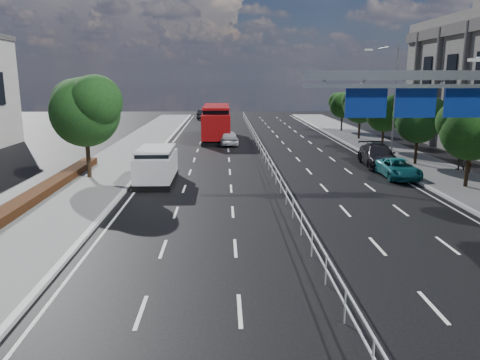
{
  "coord_description": "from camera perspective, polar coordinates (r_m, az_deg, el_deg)",
  "views": [
    {
      "loc": [
        -3.22,
        -12.2,
        6.5
      ],
      "look_at": [
        -2.56,
        6.44,
        2.4
      ],
      "focal_mm": 35.0,
      "sensor_mm": 36.0,
      "label": 1
    }
  ],
  "objects": [
    {
      "name": "ground",
      "position": [
        14.2,
        11.74,
        -15.14
      ],
      "size": [
        160.0,
        160.0,
        0.0
      ],
      "primitive_type": "plane",
      "color": "black",
      "rests_on": "ground"
    },
    {
      "name": "kerb_near",
      "position": [
        14.96,
        -25.36,
        -14.35
      ],
      "size": [
        0.25,
        140.0,
        0.15
      ],
      "primitive_type": "cube",
      "color": "silver",
      "rests_on": "ground"
    },
    {
      "name": "median_fence",
      "position": [
        35.36,
        3.24,
        2.65
      ],
      "size": [
        0.05,
        85.0,
        1.02
      ],
      "color": "silver",
      "rests_on": "ground"
    },
    {
      "name": "overhead_gantry",
      "position": [
        24.4,
        22.4,
        9.38
      ],
      "size": [
        10.24,
        0.38,
        7.45
      ],
      "color": "gray",
      "rests_on": "ground"
    },
    {
      "name": "streetlight_far",
      "position": [
        40.61,
        18.01,
        9.98
      ],
      "size": [
        2.78,
        2.4,
        9.0
      ],
      "color": "gray",
      "rests_on": "ground"
    },
    {
      "name": "near_tree_back",
      "position": [
        31.46,
        -18.3,
        8.34
      ],
      "size": [
        4.84,
        4.51,
        6.69
      ],
      "color": "black",
      "rests_on": "ground"
    },
    {
      "name": "far_tree_d",
      "position": [
        30.48,
        26.48,
        5.81
      ],
      "size": [
        3.85,
        3.59,
        5.34
      ],
      "color": "black",
      "rests_on": "ground"
    },
    {
      "name": "far_tree_e",
      "position": [
        37.23,
        21.02,
        7.05
      ],
      "size": [
        3.63,
        3.38,
        5.13
      ],
      "color": "black",
      "rests_on": "ground"
    },
    {
      "name": "far_tree_f",
      "position": [
        44.22,
        17.25,
        7.95
      ],
      "size": [
        3.52,
        3.28,
        5.02
      ],
      "color": "black",
      "rests_on": "ground"
    },
    {
      "name": "far_tree_g",
      "position": [
        51.34,
        14.54,
        8.94
      ],
      "size": [
        3.96,
        3.69,
        5.45
      ],
      "color": "black",
      "rests_on": "ground"
    },
    {
      "name": "far_tree_h",
      "position": [
        58.58,
        12.44,
        9.11
      ],
      "size": [
        3.41,
        3.18,
        4.91
      ],
      "color": "black",
      "rests_on": "ground"
    },
    {
      "name": "white_minivan",
      "position": [
        29.73,
        -10.17,
        1.73
      ],
      "size": [
        2.22,
        5.14,
        2.23
      ],
      "rotation": [
        0.0,
        0.0,
        -0.0
      ],
      "color": "black",
      "rests_on": "ground"
    },
    {
      "name": "red_bus",
      "position": [
        50.53,
        -2.89,
        7.12
      ],
      "size": [
        2.89,
        11.99,
        3.58
      ],
      "rotation": [
        0.0,
        0.0,
        0.0
      ],
      "color": "black",
      "rests_on": "ground"
    },
    {
      "name": "near_car_silver",
      "position": [
        45.99,
        -1.49,
        5.2
      ],
      "size": [
        2.2,
        4.5,
        1.48
      ],
      "primitive_type": "imported",
      "rotation": [
        0.0,
        0.0,
        3.25
      ],
      "color": "silver",
      "rests_on": "ground"
    },
    {
      "name": "near_car_dark",
      "position": [
        74.77,
        -4.4,
        7.96
      ],
      "size": [
        2.17,
        4.75,
        1.51
      ],
      "primitive_type": "imported",
      "rotation": [
        0.0,
        0.0,
        3.02
      ],
      "color": "black",
      "rests_on": "ground"
    },
    {
      "name": "parked_car_teal",
      "position": [
        32.58,
        18.74,
        1.34
      ],
      "size": [
        2.15,
        4.51,
        1.24
      ],
      "primitive_type": "imported",
      "rotation": [
        0.0,
        0.0,
        -0.02
      ],
      "color": "#1C7C7E",
      "rests_on": "ground"
    },
    {
      "name": "parked_car_dark",
      "position": [
        36.42,
        16.47,
        2.88
      ],
      "size": [
        2.63,
        5.65,
        1.6
      ],
      "primitive_type": "imported",
      "rotation": [
        0.0,
        0.0,
        -0.07
      ],
      "color": "black",
      "rests_on": "ground"
    },
    {
      "name": "pedestrian_a",
      "position": [
        35.37,
        26.07,
        2.13
      ],
      "size": [
        0.71,
        0.61,
        1.66
      ],
      "primitive_type": "imported",
      "rotation": [
        0.0,
        0.0,
        3.55
      ],
      "color": "gray",
      "rests_on": "sidewalk_far"
    },
    {
      "name": "pedestrian_b",
      "position": [
        36.37,
        25.23,
        2.42
      ],
      "size": [
        0.92,
        0.81,
        1.6
      ],
      "primitive_type": "imported",
      "rotation": [
        0.0,
        0.0,
        2.85
      ],
      "color": "gray",
      "rests_on": "sidewalk_far"
    }
  ]
}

